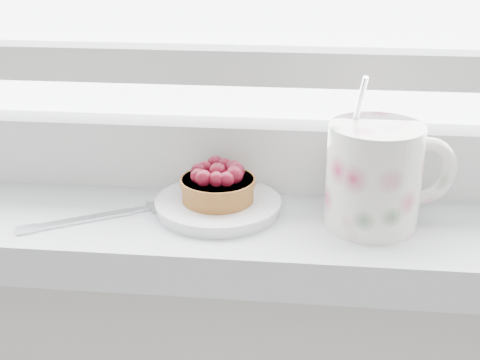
# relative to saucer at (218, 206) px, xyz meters

# --- Properties ---
(saucer) EXTENTS (0.12, 0.12, 0.01)m
(saucer) POSITION_rel_saucer_xyz_m (0.00, 0.00, 0.00)
(saucer) COLOR white
(saucer) RESTS_ON windowsill
(raspberry_tart) EXTENTS (0.07, 0.07, 0.04)m
(raspberry_tart) POSITION_rel_saucer_xyz_m (0.00, 0.00, 0.02)
(raspberry_tart) COLOR brown
(raspberry_tart) RESTS_ON saucer
(floral_mug) EXTENTS (0.13, 0.11, 0.14)m
(floral_mug) POSITION_rel_saucer_xyz_m (0.15, -0.01, 0.05)
(floral_mug) COLOR silver
(floral_mug) RESTS_ON windowsill
(fork) EXTENTS (0.17, 0.11, 0.00)m
(fork) POSITION_rel_saucer_xyz_m (-0.10, -0.02, -0.00)
(fork) COLOR silver
(fork) RESTS_ON windowsill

